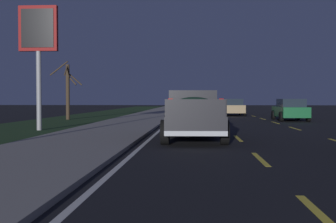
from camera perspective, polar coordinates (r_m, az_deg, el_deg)
ground at (r=29.17m, az=10.54°, el=-1.29°), size 144.00×144.00×0.00m
sidewalk_shoulder at (r=29.25m, az=-4.12°, el=-1.14°), size 108.00×4.00×0.12m
grass_verge at (r=30.35m, az=-13.51°, el=-1.19°), size 108.00×6.00×0.01m
lane_markings at (r=32.24m, az=4.61°, el=-0.97°), size 109.17×7.04×0.01m
pickup_truck at (r=15.65m, az=3.48°, el=-0.29°), size 5.49×2.42×1.87m
sedan_green at (r=30.35m, az=16.60°, el=0.26°), size 4.42×2.05×1.54m
sedan_tan at (r=38.35m, az=8.95°, el=0.61°), size 4.45×2.10×1.54m
gas_price_sign at (r=21.27m, az=-17.55°, el=9.70°), size 0.27×1.90×6.07m
bare_tree_far at (r=31.53m, az=-13.75°, el=3.00°), size 1.30×2.47×4.38m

